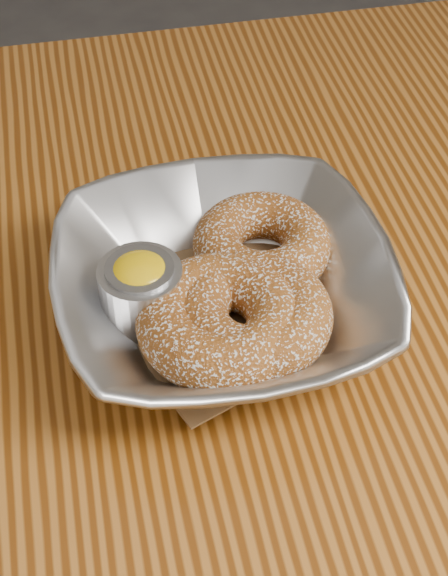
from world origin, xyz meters
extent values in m
cube|color=brown|center=(0.00, 0.00, 0.73)|extent=(1.20, 0.80, 0.04)
imported|color=#B0B3B7|center=(0.01, 0.00, 0.78)|extent=(0.23, 0.23, 0.06)
cube|color=brown|center=(0.01, 0.00, 0.76)|extent=(0.19, 0.19, 0.00)
torus|color=brown|center=(0.04, 0.04, 0.78)|extent=(0.13, 0.13, 0.03)
torus|color=brown|center=(0.02, -0.03, 0.78)|extent=(0.14, 0.14, 0.04)
torus|color=brown|center=(0.00, -0.03, 0.78)|extent=(0.14, 0.14, 0.04)
cylinder|color=#B0B3B7|center=(-0.05, 0.00, 0.78)|extent=(0.06, 0.06, 0.04)
cylinder|color=gray|center=(-0.05, 0.00, 0.78)|extent=(0.05, 0.05, 0.04)
ellipsoid|color=yellow|center=(-0.05, 0.00, 0.80)|extent=(0.04, 0.04, 0.03)
camera|label=1|loc=(-0.08, -0.41, 1.20)|focal=55.00mm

